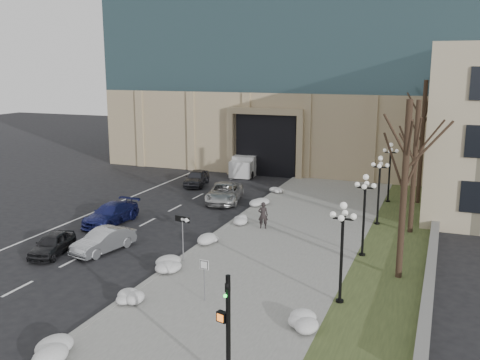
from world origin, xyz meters
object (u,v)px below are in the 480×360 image
Objects in this scene: car_b at (103,241)px; keep_sign at (204,272)px; car_a at (52,244)px; car_d at (224,193)px; car_c at (111,214)px; box_truck at (248,164)px; lamppost_d at (390,164)px; pedestrian at (263,215)px; lamppost_a at (342,239)px; traffic_signal at (227,333)px; lamppost_b at (365,204)px; lamppost_c at (379,181)px; car_e at (197,178)px; one_way_sign at (185,225)px.

keep_sign is (8.34, -4.09, 0.85)m from car_b.
car_a is 0.69× the size of car_d.
car_c is (-0.41, 6.30, 0.07)m from car_a.
car_b is at bearing -57.52° from car_c.
box_truck is 1.33× the size of lamppost_d.
car_b is 0.85× the size of car_c.
car_c is 2.32× the size of keep_sign.
lamppost_d reaches higher than pedestrian.
keep_sign is at bearing -159.54° from lamppost_a.
traffic_signal is at bearing -43.28° from car_a.
car_d is at bearing 144.31° from lamppost_b.
car_a is 16.54m from traffic_signal.
lamppost_c is 1.00× the size of lamppost_d.
car_a is 19.10m from car_e.
box_truck is 24.59m from lamppost_b.
car_a is 25.28m from lamppost_d.
car_d is 19.53m from lamppost_a.
lamppost_c is (0.00, 13.00, 0.00)m from lamppost_a.
pedestrian is at bearing 84.46° from one_way_sign.
pedestrian is at bearing 15.60° from car_c.
traffic_signal is (11.81, -9.72, 1.33)m from car_b.
pedestrian is at bearing 126.45° from lamppost_a.
car_d reaches higher than car_c.
one_way_sign is 11.71m from traffic_signal.
lamppost_d is (16.50, 18.99, 2.45)m from car_a.
car_e is 14.29m from pedestrian.
car_b is 0.77× the size of car_d.
car_e is (-0.16, 19.10, 0.08)m from car_a.
car_d is 1.11× the size of lamppost_a.
lamppost_b is (14.06, 4.55, 2.41)m from car_b.
lamppost_b is (16.50, 5.99, 2.45)m from car_a.
car_a is 2.06× the size of pedestrian.
keep_sign is 0.43× the size of lamppost_b.
car_d is 2.97× the size of pedestrian.
lamppost_c is at bearing -23.03° from car_d.
keep_sign is 10.47m from lamppost_b.
car_b is 1.53× the size of one_way_sign.
car_c is at bearing 143.35° from keep_sign.
car_b is 22.61m from lamppost_d.
box_truck is at bearing 102.29° from car_b.
pedestrian is 0.86× the size of keep_sign.
pedestrian is 0.44× the size of traffic_signal.
car_c is 9.60m from one_way_sign.
traffic_signal is 14.49m from lamppost_b.
box_truck is 2.39× the size of one_way_sign.
one_way_sign is at bearing -2.57° from car_a.
lamppost_c is (0.00, 6.50, 0.00)m from lamppost_b.
pedestrian is at bearing 28.95° from car_a.
car_d is at bearing -55.07° from car_e.
car_a is at bearing -119.64° from car_d.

